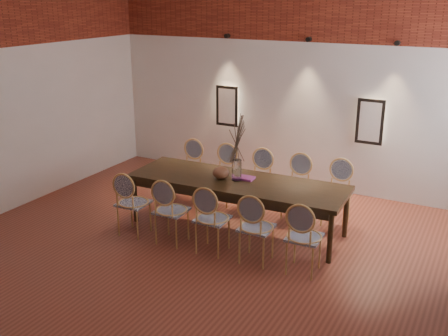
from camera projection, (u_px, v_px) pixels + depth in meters
The scene contains 22 objects.
floor at pixel (191, 269), 6.55m from camera, with size 7.00×7.00×0.02m, color brown.
wall_back at pixel (298, 72), 8.88m from camera, with size 7.00×0.10×4.00m, color silver.
niche_left at pixel (228, 106), 9.60m from camera, with size 0.36×0.06×0.66m, color #FFEAC6.
niche_right at pixel (370, 121), 8.43m from camera, with size 0.36×0.06×0.66m, color #FFEAC6.
spot_fixture_left at pixel (227, 36), 9.17m from camera, with size 0.08×0.08×0.10m, color black.
spot_fixture_mid at pixel (309, 39), 8.50m from camera, with size 0.08×0.08×0.10m, color black.
spot_fixture_right at pixel (397, 43), 7.88m from camera, with size 0.08×0.08×0.10m, color black.
dining_table at pixel (237, 205), 7.53m from camera, with size 3.11×1.00×0.75m, color #352412.
chair_near_a at pixel (134, 203), 7.35m from camera, with size 0.44×0.44×0.94m, color tan, non-canonical shape.
chair_near_b at pixel (172, 210), 7.09m from camera, with size 0.44×0.44×0.94m, color tan, non-canonical shape.
chair_near_c at pixel (212, 219), 6.83m from camera, with size 0.44×0.44×0.94m, color tan, non-canonical shape.
chair_near_d at pixel (257, 227), 6.58m from camera, with size 0.44×0.44×0.94m, color tan, non-canonical shape.
chair_near_e at pixel (304, 237), 6.32m from camera, with size 0.44×0.44×0.94m, color tan, non-canonical shape.
chair_far_a at pixel (188, 171), 8.68m from camera, with size 0.44×0.44×0.94m, color tan, non-canonical shape.
chair_far_b at pixel (222, 176), 8.42m from camera, with size 0.44×0.44×0.94m, color tan, non-canonical shape.
chair_far_c at pixel (258, 182), 8.16m from camera, with size 0.44×0.44×0.94m, color tan, non-canonical shape.
chair_far_d at pixel (296, 188), 7.91m from camera, with size 0.44×0.44×0.94m, color tan, non-canonical shape.
chair_far_e at pixel (337, 194), 7.65m from camera, with size 0.44×0.44×0.94m, color tan, non-canonical shape.
vase at pixel (237, 170), 7.37m from camera, with size 0.14×0.14×0.30m, color silver.
dried_branches at pixel (237, 139), 7.22m from camera, with size 0.50×0.50×0.70m, color #483C2D, non-canonical shape.
bowl at pixel (221, 173), 7.43m from camera, with size 0.24×0.24×0.18m, color brown.
book at pixel (245, 178), 7.45m from camera, with size 0.26×0.18×0.03m, color #872B78.
Camera 1 is at (3.10, -4.93, 3.27)m, focal length 42.00 mm.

